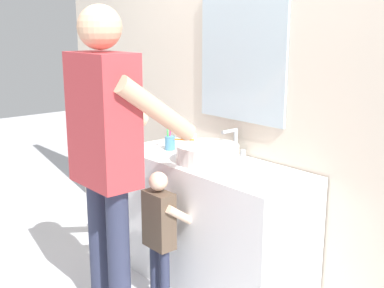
% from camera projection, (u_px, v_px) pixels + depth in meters
% --- Properties ---
extents(back_wall, '(4.40, 0.10, 2.70)m').
position_uv_depth(back_wall, '(247.00, 80.00, 3.24)').
color(back_wall, beige).
rests_on(back_wall, ground).
extents(vanity_cabinet, '(1.39, 0.54, 0.86)m').
position_uv_depth(vanity_cabinet, '(209.00, 224.00, 3.25)').
color(vanity_cabinet, white).
rests_on(vanity_cabinet, ground).
extents(sink_basin, '(0.40, 0.40, 0.11)m').
position_uv_depth(sink_basin, '(208.00, 153.00, 3.13)').
color(sink_basin, silver).
rests_on(sink_basin, vanity_cabinet).
extents(faucet, '(0.18, 0.14, 0.18)m').
position_uv_depth(faucet, '(234.00, 143.00, 3.27)').
color(faucet, '#B7BABF').
rests_on(faucet, vanity_cabinet).
extents(toothbrush_cup, '(0.07, 0.07, 0.21)m').
position_uv_depth(toothbrush_cup, '(170.00, 142.00, 3.43)').
color(toothbrush_cup, '#4C8EB2').
rests_on(toothbrush_cup, vanity_cabinet).
extents(child_toddler, '(0.27, 0.27, 0.87)m').
position_uv_depth(child_toddler, '(160.00, 228.00, 2.98)').
color(child_toddler, '#2D334C').
rests_on(child_toddler, ground).
extents(adult_parent, '(0.56, 0.59, 1.81)m').
position_uv_depth(adult_parent, '(107.00, 140.00, 2.74)').
color(adult_parent, '#2D334C').
rests_on(adult_parent, ground).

